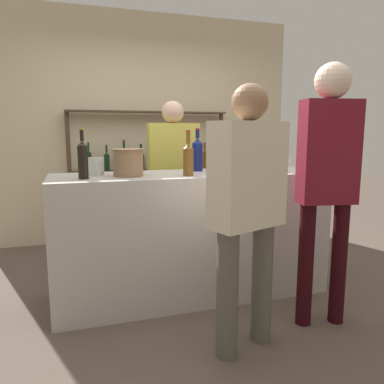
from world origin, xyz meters
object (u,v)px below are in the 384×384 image
at_px(counter_bottle_2, 188,159).
at_px(wine_glass, 287,159).
at_px(counter_bottle_1, 83,159).
at_px(customer_right, 328,171).
at_px(server_behind_counter, 173,172).
at_px(cork_jar, 96,166).
at_px(counter_bottle_0, 197,154).
at_px(customer_center, 247,201).
at_px(ice_bucket, 128,162).

height_order(counter_bottle_2, wine_glass, counter_bottle_2).
relative_size(counter_bottle_1, wine_glass, 2.30).
distance_m(counter_bottle_1, wine_glass, 1.60).
bearing_deg(counter_bottle_1, customer_right, -21.52).
xyz_separation_m(counter_bottle_2, wine_glass, (0.83, -0.04, -0.02)).
bearing_deg(counter_bottle_1, server_behind_counter, 45.28).
height_order(cork_jar, customer_right, customer_right).
bearing_deg(wine_glass, counter_bottle_1, 177.16).
bearing_deg(cork_jar, counter_bottle_2, -20.48).
distance_m(cork_jar, customer_right, 1.69).
bearing_deg(counter_bottle_1, wine_glass, -2.84).
height_order(counter_bottle_0, cork_jar, counter_bottle_0).
bearing_deg(counter_bottle_0, customer_center, -91.18).
bearing_deg(ice_bucket, cork_jar, 149.00).
bearing_deg(counter_bottle_0, counter_bottle_2, -119.98).
height_order(counter_bottle_2, customer_right, customer_right).
bearing_deg(server_behind_counter, counter_bottle_1, -41.12).
distance_m(counter_bottle_0, counter_bottle_2, 0.35).
bearing_deg(counter_bottle_1, customer_center, -38.90).
xyz_separation_m(cork_jar, customer_right, (1.47, -0.83, 0.00)).
bearing_deg(server_behind_counter, ice_bucket, -30.85).
bearing_deg(cork_jar, customer_right, -29.52).
relative_size(counter_bottle_2, customer_right, 0.19).
bearing_deg(customer_center, cork_jar, 20.89).
distance_m(counter_bottle_2, customer_center, 0.75).
height_order(ice_bucket, server_behind_counter, server_behind_counter).
bearing_deg(ice_bucket, customer_center, -54.15).
distance_m(counter_bottle_1, counter_bottle_2, 0.77).
xyz_separation_m(counter_bottle_0, ice_bucket, (-0.61, -0.19, -0.04)).
bearing_deg(wine_glass, counter_bottle_0, 152.09).
distance_m(ice_bucket, customer_center, 1.03).
relative_size(cork_jar, customer_right, 0.08).
bearing_deg(customer_center, ice_bucket, 16.17).
height_order(counter_bottle_1, server_behind_counter, server_behind_counter).
relative_size(wine_glass, ice_bucket, 0.65).
relative_size(wine_glass, cork_jar, 1.13).
height_order(counter_bottle_2, server_behind_counter, server_behind_counter).
distance_m(counter_bottle_1, customer_center, 1.20).
height_order(ice_bucket, cork_jar, ice_bucket).
bearing_deg(customer_right, counter_bottle_0, 46.31).
distance_m(ice_bucket, cork_jar, 0.27).
bearing_deg(customer_center, counter_bottle_2, -7.41).
distance_m(wine_glass, server_behind_counter, 1.22).
height_order(counter_bottle_2, ice_bucket, counter_bottle_2).
bearing_deg(customer_right, counter_bottle_1, 79.28).
xyz_separation_m(ice_bucket, customer_right, (1.25, -0.70, -0.03)).
bearing_deg(customer_center, server_behind_counter, -18.86).
relative_size(counter_bottle_0, counter_bottle_1, 1.01).
bearing_deg(counter_bottle_0, counter_bottle_1, -164.18).
distance_m(cork_jar, server_behind_counter, 1.06).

